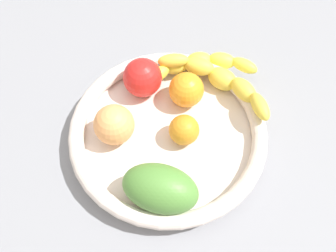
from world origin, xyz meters
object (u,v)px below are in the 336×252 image
at_px(banana_draped_left, 200,64).
at_px(orange_mid_left, 186,90).
at_px(banana_draped_right, 220,79).
at_px(mango_green, 160,188).
at_px(peach_blush, 114,125).
at_px(tomato_red, 143,78).
at_px(fruit_bowl, 168,133).
at_px(orange_front, 184,130).

xyz_separation_m(banana_draped_left, orange_mid_left, (-0.06, -0.03, 0.01)).
bearing_deg(banana_draped_right, mango_green, -157.14).
bearing_deg(mango_green, orange_mid_left, 36.22).
relative_size(orange_mid_left, peach_blush, 0.91).
relative_size(banana_draped_right, peach_blush, 3.30).
relative_size(banana_draped_left, tomato_red, 2.54).
height_order(banana_draped_left, orange_mid_left, orange_mid_left).
bearing_deg(orange_mid_left, banana_draped_right, -19.59).
height_order(fruit_bowl, orange_front, orange_front).
bearing_deg(tomato_red, orange_front, -95.06).
relative_size(fruit_bowl, orange_mid_left, 5.42).
distance_m(fruit_bowl, orange_mid_left, 0.08).
xyz_separation_m(orange_mid_left, mango_green, (-0.15, -0.11, 0.00)).
bearing_deg(orange_mid_left, peach_blush, 170.52).
height_order(orange_front, tomato_red, tomato_red).
bearing_deg(peach_blush, banana_draped_left, 1.95).
distance_m(banana_draped_left, orange_mid_left, 0.07).
distance_m(banana_draped_right, peach_blush, 0.21).
height_order(peach_blush, mango_green, mango_green).
bearing_deg(banana_draped_right, banana_draped_left, 89.43).
relative_size(tomato_red, mango_green, 0.59).
bearing_deg(orange_mid_left, banana_draped_left, 26.08).
distance_m(orange_mid_left, mango_green, 0.19).
bearing_deg(banana_draped_right, fruit_bowl, -174.47).
relative_size(fruit_bowl, peach_blush, 4.92).
bearing_deg(orange_front, banana_draped_right, 16.45).
relative_size(orange_front, tomato_red, 0.74).
height_order(orange_front, peach_blush, peach_blush).
height_order(fruit_bowl, peach_blush, peach_blush).
relative_size(orange_front, peach_blush, 0.76).
height_order(banana_draped_right, mango_green, mango_green).
bearing_deg(banana_draped_left, orange_front, -143.50).
bearing_deg(mango_green, tomato_red, 58.81).
bearing_deg(orange_mid_left, orange_front, -134.38).
relative_size(orange_mid_left, mango_green, 0.53).
bearing_deg(banana_draped_left, orange_mid_left, -153.92).
bearing_deg(mango_green, orange_front, 29.72).
height_order(banana_draped_left, orange_front, orange_front).
height_order(banana_draped_right, orange_mid_left, orange_mid_left).
bearing_deg(orange_front, mango_green, -150.28).
xyz_separation_m(banana_draped_left, tomato_red, (-0.11, 0.04, 0.01)).
relative_size(banana_draped_right, tomato_red, 3.23).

